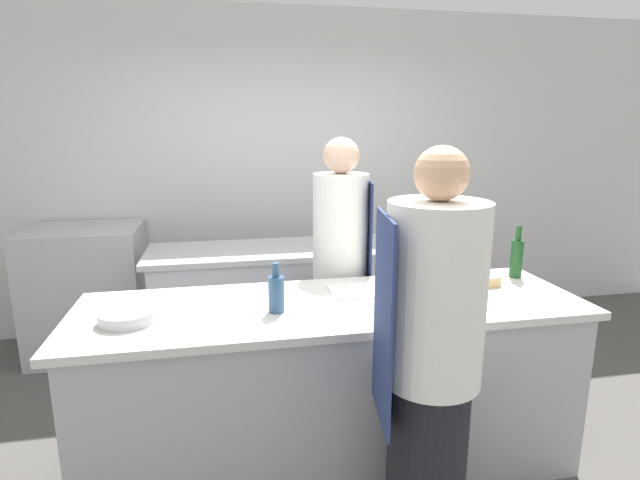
{
  "coord_description": "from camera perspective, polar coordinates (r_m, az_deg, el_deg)",
  "views": [
    {
      "loc": [
        -0.54,
        -2.36,
        1.81
      ],
      "look_at": [
        0.0,
        0.35,
        1.17
      ],
      "focal_mm": 28.0,
      "sensor_mm": 36.0,
      "label": 1
    }
  ],
  "objects": [
    {
      "name": "bottle_wine",
      "position": [
        3.19,
        21.55,
        -1.81
      ],
      "size": [
        0.07,
        0.07,
        0.31
      ],
      "color": "#19471E",
      "rests_on": "prep_counter"
    },
    {
      "name": "bottle_vinegar",
      "position": [
        2.35,
        9.97,
        -7.01
      ],
      "size": [
        0.09,
        0.09,
        0.24
      ],
      "color": "#B2A84C",
      "rests_on": "prep_counter"
    },
    {
      "name": "bowl_prep_small",
      "position": [
        2.49,
        -21.16,
        -8.13
      ],
      "size": [
        0.26,
        0.26,
        0.06
      ],
      "color": "#B7BABC",
      "rests_on": "prep_counter"
    },
    {
      "name": "prep_counter",
      "position": [
        2.77,
        1.46,
        -16.09
      ],
      "size": [
        2.6,
        0.8,
        0.92
      ],
      "color": "#A8AAAF",
      "rests_on": "ground_plane"
    },
    {
      "name": "bottle_olive_oil",
      "position": [
        2.44,
        -5.02,
        -6.0
      ],
      "size": [
        0.08,
        0.08,
        0.25
      ],
      "color": "#2D5175",
      "rests_on": "prep_counter"
    },
    {
      "name": "chef_at_prep_near",
      "position": [
        2.12,
        12.49,
        -13.77
      ],
      "size": [
        0.43,
        0.41,
        1.74
      ],
      "rotation": [
        0.0,
        0.0,
        1.42
      ],
      "color": "black",
      "rests_on": "ground_plane"
    },
    {
      "name": "ground_plane",
      "position": [
        3.03,
        1.4,
        -23.77
      ],
      "size": [
        16.0,
        16.0,
        0.0
      ],
      "primitive_type": "plane",
      "color": "#4C4947"
    },
    {
      "name": "wall_back",
      "position": [
        4.54,
        -4.39,
        7.78
      ],
      "size": [
        8.0,
        0.06,
        2.8
      ],
      "color": "silver",
      "rests_on": "ground_plane"
    },
    {
      "name": "stockpot",
      "position": [
        3.97,
        12.67,
        1.11
      ],
      "size": [
        0.31,
        0.31,
        0.19
      ],
      "color": "#A8AAAF",
      "rests_on": "pass_counter"
    },
    {
      "name": "pass_counter",
      "position": [
        3.88,
        -1.33,
        -7.33
      ],
      "size": [
        2.37,
        0.66,
        0.92
      ],
      "color": "#A8AAAF",
      "rests_on": "ground_plane"
    },
    {
      "name": "oven_range",
      "position": [
        4.43,
        -24.97,
        -5.26
      ],
      "size": [
        0.86,
        0.69,
        1.03
      ],
      "color": "#A8AAAF",
      "rests_on": "ground_plane"
    },
    {
      "name": "cutting_board",
      "position": [
        2.76,
        4.99,
        -5.72
      ],
      "size": [
        0.37,
        0.26,
        0.01
      ],
      "color": "white",
      "rests_on": "prep_counter"
    },
    {
      "name": "bowl_mixing_large",
      "position": [
        3.02,
        18.34,
        -4.26
      ],
      "size": [
        0.18,
        0.18,
        0.06
      ],
      "color": "tan",
      "rests_on": "prep_counter"
    },
    {
      "name": "chef_at_stove",
      "position": [
        3.21,
        2.37,
        -3.91
      ],
      "size": [
        0.39,
        0.37,
        1.74
      ],
      "rotation": [
        0.0,
        0.0,
        -1.77
      ],
      "color": "black",
      "rests_on": "ground_plane"
    }
  ]
}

